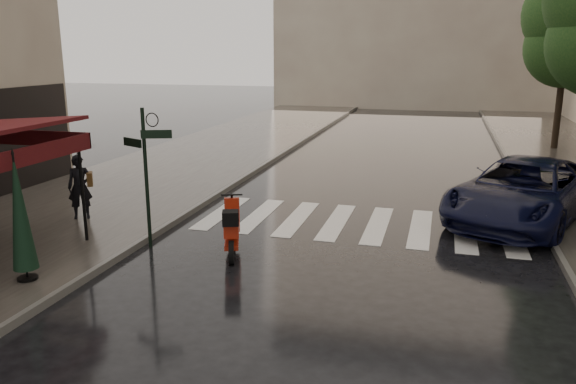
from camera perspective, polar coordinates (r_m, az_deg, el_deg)
The scene contains 11 objects.
ground at distance 9.99m, azimuth -16.07°, elevation -11.65°, with size 120.00×120.00×0.00m, color black.
sidewalk_near at distance 22.14m, azimuth -10.05°, elevation 3.00°, with size 6.00×60.00×0.12m, color #38332D.
curb_near at distance 21.02m, azimuth -2.50°, elevation 2.66°, with size 0.12×60.00×0.16m, color #595651.
curb_far at distance 20.20m, azimuth 22.30°, elevation 1.13°, with size 0.12×60.00×0.16m, color #595651.
crosswalk at distance 14.37m, azimuth 7.02°, elevation -3.16°, with size 7.85×3.20×0.01m.
signpost at distance 12.46m, azimuth -14.23°, elevation 2.50°, with size 1.17×0.29×3.10m.
tree_far at distance 27.05m, azimuth 26.62°, elevation 15.25°, with size 3.80×3.80×8.16m.
pedestrian_with_umbrella at distance 14.90m, azimuth -20.63°, elevation 3.50°, with size 1.33×1.34×2.43m.
scooter at distance 12.05m, azimuth -5.74°, elevation -3.86°, with size 0.84×1.71×1.17m.
parked_car at distance 15.44m, azimuth 22.79°, elevation 0.08°, with size 2.65×5.74×1.59m, color black.
parasol_back at distance 11.24m, azimuth -25.60°, elevation -1.86°, with size 0.45×0.45×2.42m.
Camera 1 is at (4.90, -7.60, 4.25)m, focal length 35.00 mm.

